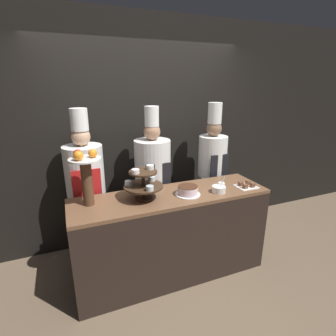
# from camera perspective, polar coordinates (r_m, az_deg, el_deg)

# --- Properties ---
(ground_plane) EXTENTS (14.00, 14.00, 0.00)m
(ground_plane) POSITION_cam_1_polar(r_m,az_deg,el_deg) (2.96, 3.09, -24.97)
(ground_plane) COLOR brown
(wall_back) EXTENTS (10.00, 0.06, 2.80)m
(wall_back) POSITION_cam_1_polar(r_m,az_deg,el_deg) (3.36, -5.35, 7.32)
(wall_back) COLOR black
(wall_back) RESTS_ON ground_plane
(buffet_counter) EXTENTS (2.02, 0.57, 0.95)m
(buffet_counter) POSITION_cam_1_polar(r_m,az_deg,el_deg) (2.88, 0.77, -14.43)
(buffet_counter) COLOR black
(buffet_counter) RESTS_ON ground_plane
(tiered_stand) EXTENTS (0.38, 0.38, 0.32)m
(tiered_stand) POSITION_cam_1_polar(r_m,az_deg,el_deg) (2.50, -5.39, -3.17)
(tiered_stand) COLOR #3D2819
(tiered_stand) RESTS_ON buffet_counter
(fruit_pedestal) EXTENTS (0.29, 0.29, 0.53)m
(fruit_pedestal) POSITION_cam_1_polar(r_m,az_deg,el_deg) (2.44, -17.46, -0.97)
(fruit_pedestal) COLOR brown
(fruit_pedestal) RESTS_ON buffet_counter
(cake_round) EXTENTS (0.25, 0.25, 0.09)m
(cake_round) POSITION_cam_1_polar(r_m,az_deg,el_deg) (2.64, 4.33, -4.92)
(cake_round) COLOR white
(cake_round) RESTS_ON buffet_counter
(cup_white) EXTENTS (0.07, 0.07, 0.05)m
(cup_white) POSITION_cam_1_polar(r_m,az_deg,el_deg) (2.88, 11.54, -3.63)
(cup_white) COLOR white
(cup_white) RESTS_ON buffet_counter
(cake_square_tray) EXTENTS (0.22, 0.19, 0.05)m
(cake_square_tray) POSITION_cam_1_polar(r_m,az_deg,el_deg) (2.96, 16.71, -3.62)
(cake_square_tray) COLOR white
(cake_square_tray) RESTS_ON buffet_counter
(serving_bowl_near) EXTENTS (0.14, 0.14, 0.17)m
(serving_bowl_near) POSITION_cam_1_polar(r_m,az_deg,el_deg) (2.75, 11.00, -4.54)
(serving_bowl_near) COLOR white
(serving_bowl_near) RESTS_ON buffet_counter
(chef_left) EXTENTS (0.41, 0.41, 1.78)m
(chef_left) POSITION_cam_1_polar(r_m,az_deg,el_deg) (2.98, -17.44, -3.61)
(chef_left) COLOR #38332D
(chef_left) RESTS_ON ground_plane
(chef_center_left) EXTENTS (0.42, 0.42, 1.78)m
(chef_center_left) POSITION_cam_1_polar(r_m,az_deg,el_deg) (3.12, -3.31, -2.07)
(chef_center_left) COLOR #28282D
(chef_center_left) RESTS_ON ground_plane
(chef_center_right) EXTENTS (0.36, 0.36, 1.80)m
(chef_center_right) POSITION_cam_1_polar(r_m,az_deg,el_deg) (3.44, 9.55, 0.08)
(chef_center_right) COLOR #38332D
(chef_center_right) RESTS_ON ground_plane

